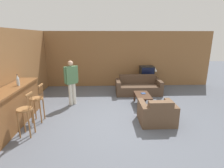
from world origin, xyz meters
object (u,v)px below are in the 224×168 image
(armchair_near, at_px, (157,114))
(table_lamp, at_px, (154,69))
(tv_unit, at_px, (146,82))
(tv, at_px, (147,71))
(book_on_table, at_px, (143,93))
(bar_chair_near, at_px, (26,113))
(person_by_window, at_px, (71,80))
(bottle, at_px, (18,81))
(coffee_table, at_px, (143,96))
(couch_far, at_px, (138,87))
(bar_chair_mid, at_px, (37,102))

(armchair_near, bearing_deg, table_lamp, 76.31)
(armchair_near, height_order, tv_unit, armchair_near)
(tv, xyz_separation_m, book_on_table, (-0.61, -2.14, -0.37))
(bar_chair_near, xyz_separation_m, table_lamp, (4.22, 4.07, 0.28))
(bar_chair_near, xyz_separation_m, person_by_window, (0.74, 2.01, 0.30))
(bottle, relative_size, person_by_window, 0.20)
(book_on_table, bearing_deg, table_lamp, 65.88)
(tv, xyz_separation_m, bottle, (-4.34, -3.28, 0.43))
(bar_chair_near, height_order, coffee_table, bar_chair_near)
(person_by_window, bearing_deg, armchair_near, -29.72)
(bar_chair_near, relative_size, tv_unit, 1.08)
(bottle, bearing_deg, tv, 37.11)
(couch_far, distance_m, bottle, 4.54)
(tv_unit, distance_m, table_lamp, 0.70)
(tv_unit, bearing_deg, coffee_table, -106.13)
(tv, distance_m, book_on_table, 2.25)
(couch_far, distance_m, tv, 1.20)
(couch_far, bearing_deg, bottle, -148.12)
(bottle, bearing_deg, couch_far, 31.88)
(couch_far, distance_m, table_lamp, 1.44)
(bottle, height_order, person_by_window, person_by_window)
(bar_chair_mid, xyz_separation_m, table_lamp, (4.22, 3.33, 0.28))
(coffee_table, bearing_deg, tv, 73.85)
(coffee_table, distance_m, tv_unit, 2.33)
(bar_chair_mid, bearing_deg, bar_chair_near, -90.00)
(person_by_window, bearing_deg, bar_chair_near, -110.21)
(tv_unit, relative_size, tv, 1.61)
(bar_chair_near, height_order, bottle, bottle)
(couch_far, bearing_deg, person_by_window, -156.29)
(bar_chair_near, xyz_separation_m, armchair_near, (3.35, 0.52, -0.31))
(bar_chair_near, bearing_deg, person_by_window, 69.79)
(bar_chair_mid, distance_m, tv, 5.10)
(tv, relative_size, book_on_table, 3.81)
(couch_far, bearing_deg, coffee_table, -93.80)
(book_on_table, bearing_deg, person_by_window, 178.16)
(couch_far, distance_m, tv_unit, 1.09)
(couch_far, xyz_separation_m, table_lamp, (0.91, 0.94, 0.60))
(book_on_table, relative_size, person_by_window, 0.10)
(coffee_table, xyz_separation_m, table_lamp, (1.00, 2.24, 0.54))
(coffee_table, bearing_deg, bar_chair_near, -150.37)
(bar_chair_mid, relative_size, coffee_table, 1.20)
(couch_far, distance_m, book_on_table, 1.22)
(bar_chair_near, xyz_separation_m, bar_chair_mid, (0.00, 0.74, 0.00))
(bottle, bearing_deg, book_on_table, 17.01)
(bar_chair_near, distance_m, bar_chair_mid, 0.74)
(tv_unit, height_order, table_lamp, table_lamp)
(coffee_table, relative_size, person_by_window, 0.58)
(coffee_table, height_order, tv_unit, tv_unit)
(bar_chair_mid, xyz_separation_m, coffee_table, (3.22, 1.09, -0.26))
(bottle, xyz_separation_m, person_by_window, (1.21, 1.22, -0.31))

